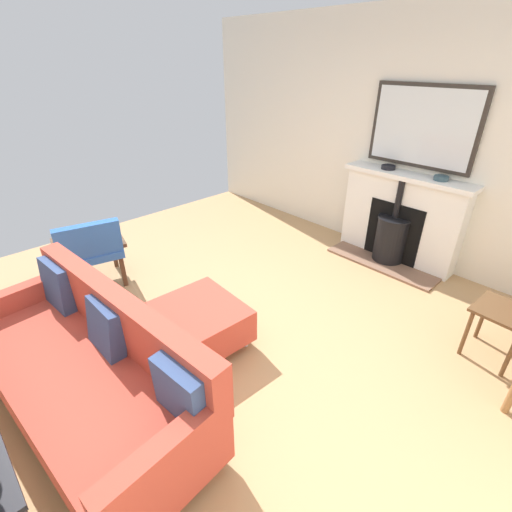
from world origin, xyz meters
name	(u,v)px	position (x,y,z in m)	size (l,w,h in m)	color
ground_plane	(217,346)	(0.00, 0.00, 0.00)	(5.50, 6.16, 0.01)	tan
wall_left	(400,140)	(-2.75, 0.00, 1.35)	(0.12, 6.16, 2.71)	silver
fireplace	(398,223)	(-2.53, 0.26, 0.48)	(0.59, 1.46, 1.06)	brown
mirror_over_mantel	(423,127)	(-2.66, 0.26, 1.54)	(0.04, 1.15, 0.85)	#2D2823
mantel_bowl_near	(389,167)	(-2.57, 0.00, 1.08)	(0.16, 0.16, 0.04)	black
mantel_bowl_far	(441,178)	(-2.57, 0.60, 1.08)	(0.15, 0.15, 0.05)	#334C56
sofa	(90,369)	(0.99, -0.08, 0.36)	(0.97, 2.11, 0.84)	#B2B2B7
ottoman	(201,321)	(0.06, -0.12, 0.23)	(0.67, 0.75, 0.38)	#B2B2B7
armchair_accent	(90,248)	(0.35, -1.63, 0.46)	(0.78, 0.72, 0.80)	#4C3321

